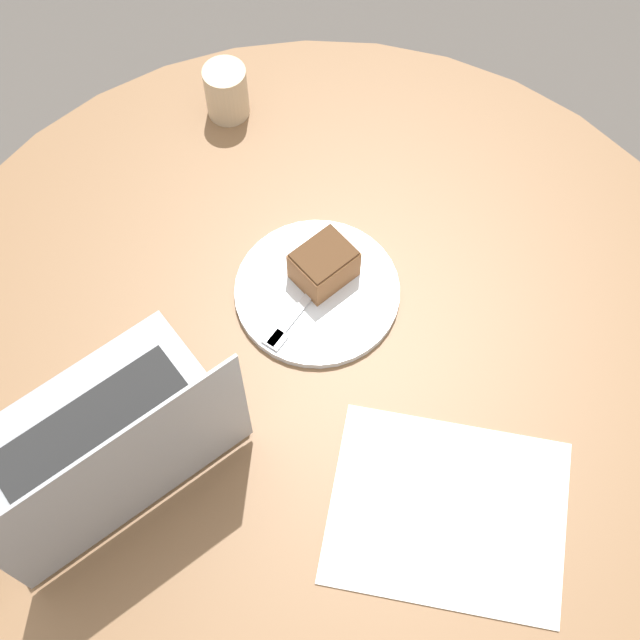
% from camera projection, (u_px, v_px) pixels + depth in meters
% --- Properties ---
extents(ground_plane, '(12.00, 12.00, 0.00)m').
position_uv_depth(ground_plane, '(321.00, 519.00, 1.86)').
color(ground_plane, '#4C4742').
extents(dining_table, '(1.20, 1.20, 0.75)m').
position_uv_depth(dining_table, '(321.00, 414.00, 1.32)').
color(dining_table, brown).
rests_on(dining_table, ground_plane).
extents(paper_document, '(0.34, 0.29, 0.00)m').
position_uv_depth(paper_document, '(448.00, 512.00, 1.11)').
color(paper_document, white).
rests_on(paper_document, dining_table).
extents(plate, '(0.23, 0.23, 0.01)m').
position_uv_depth(plate, '(319.00, 291.00, 1.24)').
color(plate, silver).
rests_on(plate, dining_table).
extents(cake_slice, '(0.10, 0.10, 0.06)m').
position_uv_depth(cake_slice, '(324.00, 265.00, 1.22)').
color(cake_slice, brown).
rests_on(cake_slice, plate).
extents(fork, '(0.12, 0.15, 0.00)m').
position_uv_depth(fork, '(298.00, 310.00, 1.22)').
color(fork, silver).
rests_on(fork, plate).
extents(coffee_glass, '(0.07, 0.07, 0.09)m').
position_uv_depth(coffee_glass, '(226.00, 92.00, 1.36)').
color(coffee_glass, '#C6AD89').
rests_on(coffee_glass, dining_table).
extents(laptop, '(0.39, 0.37, 0.25)m').
position_uv_depth(laptop, '(107.00, 449.00, 1.09)').
color(laptop, gray).
rests_on(laptop, dining_table).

